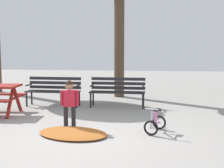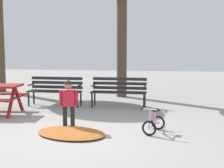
# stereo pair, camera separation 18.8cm
# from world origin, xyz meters

# --- Properties ---
(ground) EXTENTS (36.00, 36.00, 0.00)m
(ground) POSITION_xyz_m (0.00, 0.00, 0.00)
(ground) COLOR gray
(park_bench_far_left) EXTENTS (1.61, 0.51, 0.85)m
(park_bench_far_left) POSITION_xyz_m (-1.44, 3.17, 0.51)
(park_bench_far_left) COLOR #232328
(park_bench_far_left) RESTS_ON ground
(park_bench_left) EXTENTS (1.61, 0.48, 0.85)m
(park_bench_left) POSITION_xyz_m (0.46, 3.25, 0.51)
(park_bench_left) COLOR #232328
(park_bench_left) RESTS_ON ground
(child_standing) EXTENTS (0.38, 0.22, 1.03)m
(child_standing) POSITION_xyz_m (-0.29, 0.68, 0.60)
(child_standing) COLOR black
(child_standing) RESTS_ON ground
(kids_bicycle) EXTENTS (0.51, 0.63, 0.54)m
(kids_bicycle) POSITION_xyz_m (1.53, 0.57, 0.20)
(kids_bicycle) COLOR black
(kids_bicycle) RESTS_ON ground
(leaf_pile) EXTENTS (1.67, 1.38, 0.07)m
(leaf_pile) POSITION_xyz_m (-0.09, 0.16, 0.04)
(leaf_pile) COLOR #9E5623
(leaf_pile) RESTS_ON ground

